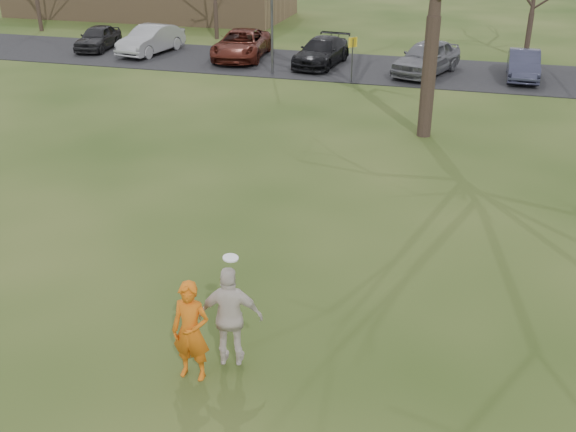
# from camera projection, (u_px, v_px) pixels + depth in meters

# --- Properties ---
(ground) EXTENTS (120.00, 120.00, 0.00)m
(ground) POSITION_uv_depth(u_px,v_px,m) (226.00, 387.00, 11.80)
(ground) COLOR #1E380F
(ground) RESTS_ON ground
(parking_strip) EXTENTS (62.00, 6.50, 0.04)m
(parking_strip) POSITION_uv_depth(u_px,v_px,m) (402.00, 70.00, 33.57)
(parking_strip) COLOR black
(parking_strip) RESTS_ON ground
(player_defender) EXTENTS (0.70, 0.46, 1.91)m
(player_defender) POSITION_uv_depth(u_px,v_px,m) (191.00, 331.00, 11.68)
(player_defender) COLOR orange
(player_defender) RESTS_ON ground
(car_0) EXTENTS (2.01, 4.06, 1.33)m
(car_0) POSITION_uv_depth(u_px,v_px,m) (98.00, 38.00, 37.88)
(car_0) COLOR black
(car_0) RESTS_ON parking_strip
(car_1) EXTENTS (2.28, 4.75, 1.50)m
(car_1) POSITION_uv_depth(u_px,v_px,m) (151.00, 40.00, 36.87)
(car_1) COLOR #9C9DA1
(car_1) RESTS_ON parking_strip
(car_2) EXTENTS (3.04, 5.55, 1.48)m
(car_2) POSITION_uv_depth(u_px,v_px,m) (241.00, 44.00, 35.70)
(car_2) COLOR #521C13
(car_2) RESTS_ON parking_strip
(car_3) EXTENTS (2.41, 4.85, 1.36)m
(car_3) POSITION_uv_depth(u_px,v_px,m) (321.00, 52.00, 34.28)
(car_3) COLOR black
(car_3) RESTS_ON parking_strip
(car_4) EXTENTS (3.38, 5.09, 1.61)m
(car_4) POSITION_uv_depth(u_px,v_px,m) (427.00, 57.00, 32.45)
(car_4) COLOR slate
(car_4) RESTS_ON parking_strip
(car_5) EXTENTS (1.40, 4.00, 1.32)m
(car_5) POSITION_uv_depth(u_px,v_px,m) (523.00, 65.00, 31.63)
(car_5) COLOR #2F3147
(car_5) RESTS_ON parking_strip
(catching_play) EXTENTS (1.20, 0.69, 2.16)m
(catching_play) POSITION_uv_depth(u_px,v_px,m) (231.00, 317.00, 11.82)
(catching_play) COLOR beige
(catching_play) RESTS_ON ground
(sign_yellow) EXTENTS (0.35, 0.35, 2.08)m
(sign_yellow) POSITION_uv_depth(u_px,v_px,m) (352.00, 51.00, 30.84)
(sign_yellow) COLOR #47474C
(sign_yellow) RESTS_ON ground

